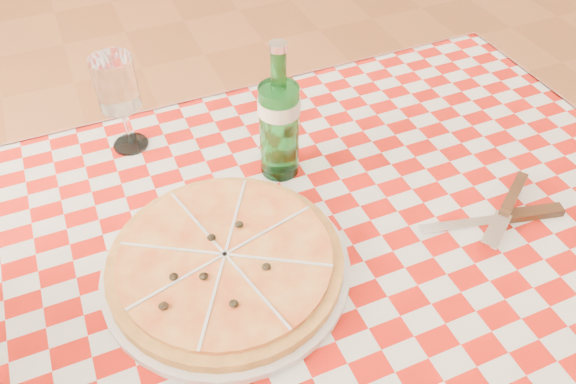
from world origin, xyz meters
name	(u,v)px	position (x,y,z in m)	size (l,w,h in m)	color
dining_table	(312,276)	(0.00, 0.00, 0.66)	(1.20, 0.80, 0.75)	brown
tablecloth	(314,241)	(0.00, 0.00, 0.75)	(1.30, 0.90, 0.01)	#A11209
pizza_plate	(226,261)	(-0.15, -0.01, 0.78)	(0.38, 0.38, 0.05)	#C07D40
water_bottle	(279,112)	(0.01, 0.18, 0.89)	(0.07, 0.07, 0.26)	#1A6827
wine_glass	(121,104)	(-0.22, 0.35, 0.85)	(0.07, 0.07, 0.19)	white
cutlery	(504,214)	(0.31, -0.09, 0.77)	(0.26, 0.22, 0.03)	silver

